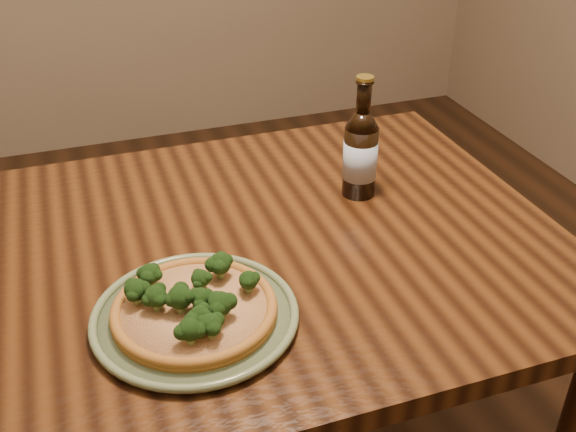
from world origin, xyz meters
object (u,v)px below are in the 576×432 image
object	(u,v)px
table	(142,304)
beer_bottle	(360,153)
pizza	(194,307)
plate	(195,316)

from	to	relation	value
table	beer_bottle	xyz separation A→B (m)	(0.48, 0.10, 0.19)
beer_bottle	table	bearing A→B (deg)	-151.67
pizza	beer_bottle	bearing A→B (deg)	34.97
beer_bottle	pizza	bearing A→B (deg)	-128.44
pizza	beer_bottle	world-z (taller)	beer_bottle
plate	pizza	size ratio (longest dim) A/B	1.26
table	pizza	size ratio (longest dim) A/B	6.09
pizza	beer_bottle	size ratio (longest dim) A/B	1.02
table	plate	bearing A→B (deg)	-70.58
table	plate	distance (m)	0.23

